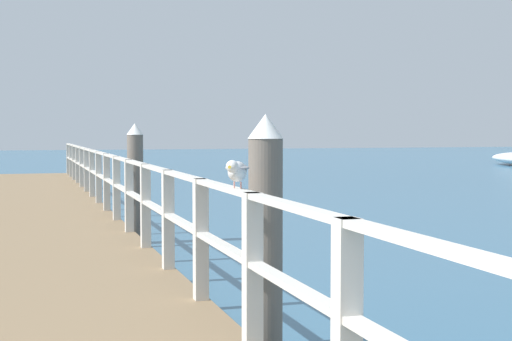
% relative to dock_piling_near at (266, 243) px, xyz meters
% --- Properties ---
extents(pier_deck, '(3.07, 26.51, 0.48)m').
position_rel_dock_piling_near_xyz_m(pier_deck, '(-1.83, 8.47, -0.83)').
color(pier_deck, '#846B4C').
rests_on(pier_deck, ground_plane).
extents(pier_railing, '(0.12, 25.03, 1.08)m').
position_rel_dock_piling_near_xyz_m(pier_railing, '(-0.38, 8.47, 0.07)').
color(pier_railing, beige).
rests_on(pier_railing, pier_deck).
extents(dock_piling_near, '(0.29, 0.29, 2.12)m').
position_rel_dock_piling_near_xyz_m(dock_piling_near, '(0.00, 0.00, 0.00)').
color(dock_piling_near, '#6B6056').
rests_on(dock_piling_near, ground_plane).
extents(dock_piling_far, '(0.29, 0.29, 2.12)m').
position_rel_dock_piling_near_xyz_m(dock_piling_far, '(0.00, 7.34, 0.00)').
color(dock_piling_far, '#6B6056').
rests_on(dock_piling_far, ground_plane).
extents(seagull_foreground, '(0.26, 0.44, 0.21)m').
position_rel_dock_piling_near_xyz_m(seagull_foreground, '(-0.38, -0.50, 0.63)').
color(seagull_foreground, white).
rests_on(seagull_foreground, pier_railing).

